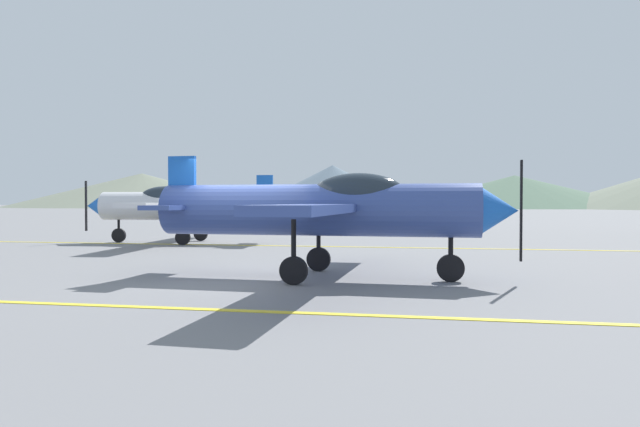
% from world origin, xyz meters
% --- Properties ---
extents(ground_plane, '(400.00, 400.00, 0.00)m').
position_xyz_m(ground_plane, '(0.00, 0.00, 0.00)').
color(ground_plane, slate).
extents(apron_line_near, '(80.00, 0.16, 0.01)m').
position_xyz_m(apron_line_near, '(0.00, -3.49, 0.01)').
color(apron_line_near, yellow).
rests_on(apron_line_near, ground_plane).
extents(apron_line_far, '(80.00, 0.16, 0.01)m').
position_xyz_m(apron_line_far, '(0.00, 8.06, 0.01)').
color(apron_line_far, yellow).
rests_on(apron_line_far, ground_plane).
extents(airplane_near, '(7.41, 8.54, 2.56)m').
position_xyz_m(airplane_near, '(1.86, 0.16, 1.44)').
color(airplane_near, '#33478C').
rests_on(airplane_near, ground_plane).
extents(airplane_mid, '(7.45, 8.57, 2.56)m').
position_xyz_m(airplane_mid, '(-5.38, 8.84, 1.44)').
color(airplane_mid, silver).
rests_on(airplane_mid, ground_plane).
extents(hill_left, '(71.38, 71.38, 9.49)m').
position_xyz_m(hill_left, '(-75.00, 136.61, 4.74)').
color(hill_left, slate).
rests_on(hill_left, ground_plane).
extents(hill_centerleft, '(50.07, 50.07, 12.67)m').
position_xyz_m(hill_centerleft, '(-23.88, 159.49, 6.34)').
color(hill_centerleft, slate).
rests_on(hill_centerleft, ground_plane).
extents(hill_centerright, '(60.65, 60.65, 8.00)m').
position_xyz_m(hill_centerright, '(25.83, 134.53, 4.00)').
color(hill_centerright, '#4C6651').
rests_on(hill_centerright, ground_plane).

